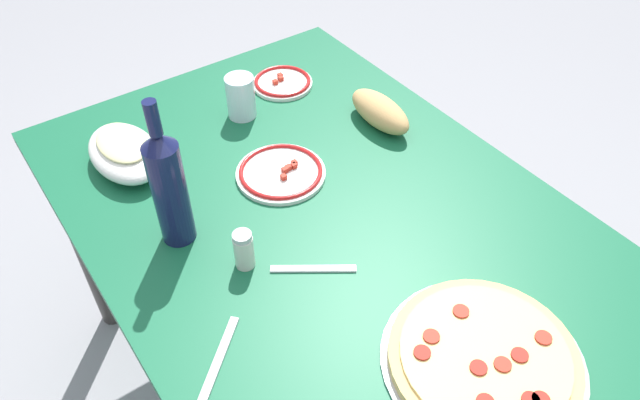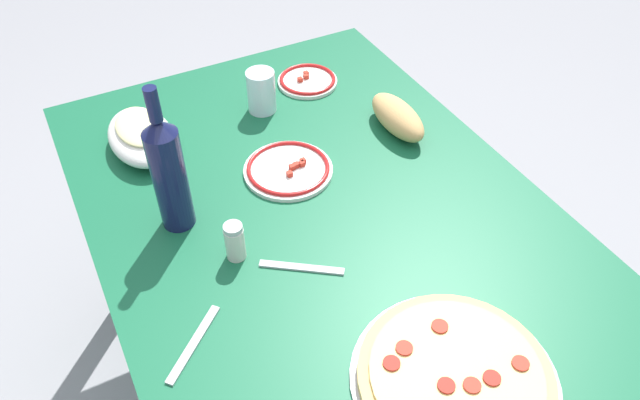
{
  "view_description": "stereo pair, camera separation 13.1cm",
  "coord_description": "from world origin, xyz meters",
  "px_view_note": "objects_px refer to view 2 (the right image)",
  "views": [
    {
      "loc": [
        -0.77,
        0.55,
        1.69
      ],
      "look_at": [
        0.0,
        0.0,
        0.79
      ],
      "focal_mm": 34.23,
      "sensor_mm": 36.0,
      "label": 1
    },
    {
      "loc": [
        -0.84,
        0.44,
        1.69
      ],
      "look_at": [
        0.0,
        0.0,
        0.79
      ],
      "focal_mm": 34.23,
      "sensor_mm": 36.0,
      "label": 2
    }
  ],
  "objects_px": {
    "pepperoni_pizza": "(455,377)",
    "side_plate_near": "(307,80)",
    "spice_shaker": "(235,241)",
    "side_plate_far": "(288,169)",
    "dining_table": "(320,246)",
    "baked_pasta_dish": "(141,135)",
    "water_glass": "(261,91)",
    "wine_bottle": "(168,172)",
    "bread_loaf": "(397,117)"
  },
  "relations": [
    {
      "from": "wine_bottle",
      "to": "bread_loaf",
      "type": "xyz_separation_m",
      "value": [
        0.06,
        -0.59,
        -0.1
      ]
    },
    {
      "from": "side_plate_far",
      "to": "spice_shaker",
      "type": "bearing_deg",
      "value": 132.23
    },
    {
      "from": "bread_loaf",
      "to": "spice_shaker",
      "type": "xyz_separation_m",
      "value": [
        -0.21,
        0.51,
        0.01
      ]
    },
    {
      "from": "wine_bottle",
      "to": "spice_shaker",
      "type": "height_order",
      "value": "wine_bottle"
    },
    {
      "from": "pepperoni_pizza",
      "to": "side_plate_far",
      "type": "relative_size",
      "value": 1.7
    },
    {
      "from": "water_glass",
      "to": "side_plate_far",
      "type": "distance_m",
      "value": 0.26
    },
    {
      "from": "baked_pasta_dish",
      "to": "side_plate_far",
      "type": "distance_m",
      "value": 0.37
    },
    {
      "from": "bread_loaf",
      "to": "spice_shaker",
      "type": "height_order",
      "value": "spice_shaker"
    },
    {
      "from": "bread_loaf",
      "to": "side_plate_far",
      "type": "bearing_deg",
      "value": 93.99
    },
    {
      "from": "spice_shaker",
      "to": "pepperoni_pizza",
      "type": "bearing_deg",
      "value": -152.89
    },
    {
      "from": "pepperoni_pizza",
      "to": "bread_loaf",
      "type": "relative_size",
      "value": 1.78
    },
    {
      "from": "wine_bottle",
      "to": "bread_loaf",
      "type": "distance_m",
      "value": 0.6
    },
    {
      "from": "side_plate_far",
      "to": "wine_bottle",
      "type": "bearing_deg",
      "value": 97.75
    },
    {
      "from": "pepperoni_pizza",
      "to": "baked_pasta_dish",
      "type": "xyz_separation_m",
      "value": [
        0.86,
        0.29,
        0.03
      ]
    },
    {
      "from": "dining_table",
      "to": "spice_shaker",
      "type": "height_order",
      "value": "spice_shaker"
    },
    {
      "from": "dining_table",
      "to": "baked_pasta_dish",
      "type": "xyz_separation_m",
      "value": [
        0.39,
        0.28,
        0.16
      ]
    },
    {
      "from": "pepperoni_pizza",
      "to": "water_glass",
      "type": "relative_size",
      "value": 3.17
    },
    {
      "from": "baked_pasta_dish",
      "to": "side_plate_near",
      "type": "bearing_deg",
      "value": -81.64
    },
    {
      "from": "dining_table",
      "to": "pepperoni_pizza",
      "type": "distance_m",
      "value": 0.49
    },
    {
      "from": "bread_loaf",
      "to": "pepperoni_pizza",
      "type": "bearing_deg",
      "value": 155.26
    },
    {
      "from": "bread_loaf",
      "to": "wine_bottle",
      "type": "bearing_deg",
      "value": 95.76
    },
    {
      "from": "water_glass",
      "to": "side_plate_near",
      "type": "relative_size",
      "value": 0.68
    },
    {
      "from": "dining_table",
      "to": "bread_loaf",
      "type": "xyz_separation_m",
      "value": [
        0.17,
        -0.3,
        0.16
      ]
    },
    {
      "from": "pepperoni_pizza",
      "to": "wine_bottle",
      "type": "height_order",
      "value": "wine_bottle"
    },
    {
      "from": "dining_table",
      "to": "baked_pasta_dish",
      "type": "relative_size",
      "value": 5.59
    },
    {
      "from": "baked_pasta_dish",
      "to": "water_glass",
      "type": "xyz_separation_m",
      "value": [
        0.01,
        -0.32,
        0.01
      ]
    },
    {
      "from": "dining_table",
      "to": "spice_shaker",
      "type": "relative_size",
      "value": 15.42
    },
    {
      "from": "baked_pasta_dish",
      "to": "spice_shaker",
      "type": "xyz_separation_m",
      "value": [
        -0.43,
        -0.07,
        0.0
      ]
    },
    {
      "from": "dining_table",
      "to": "side_plate_near",
      "type": "distance_m",
      "value": 0.52
    },
    {
      "from": "dining_table",
      "to": "pepperoni_pizza",
      "type": "height_order",
      "value": "pepperoni_pizza"
    },
    {
      "from": "pepperoni_pizza",
      "to": "baked_pasta_dish",
      "type": "distance_m",
      "value": 0.91
    },
    {
      "from": "wine_bottle",
      "to": "dining_table",
      "type": "bearing_deg",
      "value": -110.98
    },
    {
      "from": "side_plate_near",
      "to": "side_plate_far",
      "type": "distance_m",
      "value": 0.38
    },
    {
      "from": "wine_bottle",
      "to": "bread_loaf",
      "type": "bearing_deg",
      "value": -84.24
    },
    {
      "from": "dining_table",
      "to": "side_plate_far",
      "type": "bearing_deg",
      "value": 2.76
    },
    {
      "from": "dining_table",
      "to": "side_plate_far",
      "type": "distance_m",
      "value": 0.19
    },
    {
      "from": "pepperoni_pizza",
      "to": "side_plate_far",
      "type": "distance_m",
      "value": 0.62
    },
    {
      "from": "dining_table",
      "to": "pepperoni_pizza",
      "type": "xyz_separation_m",
      "value": [
        -0.47,
        -0.01,
        0.13
      ]
    },
    {
      "from": "side_plate_near",
      "to": "side_plate_far",
      "type": "height_order",
      "value": "same"
    },
    {
      "from": "water_glass",
      "to": "side_plate_near",
      "type": "height_order",
      "value": "water_glass"
    },
    {
      "from": "pepperoni_pizza",
      "to": "spice_shaker",
      "type": "bearing_deg",
      "value": 27.11
    },
    {
      "from": "pepperoni_pizza",
      "to": "side_plate_near",
      "type": "distance_m",
      "value": 0.95
    },
    {
      "from": "baked_pasta_dish",
      "to": "spice_shaker",
      "type": "relative_size",
      "value": 2.76
    },
    {
      "from": "side_plate_far",
      "to": "spice_shaker",
      "type": "height_order",
      "value": "spice_shaker"
    },
    {
      "from": "dining_table",
      "to": "side_plate_near",
      "type": "bearing_deg",
      "value": -23.59
    },
    {
      "from": "dining_table",
      "to": "side_plate_far",
      "type": "relative_size",
      "value": 6.45
    },
    {
      "from": "wine_bottle",
      "to": "baked_pasta_dish",
      "type": "bearing_deg",
      "value": -0.32
    },
    {
      "from": "wine_bottle",
      "to": "bread_loaf",
      "type": "relative_size",
      "value": 1.69
    },
    {
      "from": "baked_pasta_dish",
      "to": "pepperoni_pizza",
      "type": "bearing_deg",
      "value": -161.25
    },
    {
      "from": "water_glass",
      "to": "bread_loaf",
      "type": "height_order",
      "value": "water_glass"
    }
  ]
}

